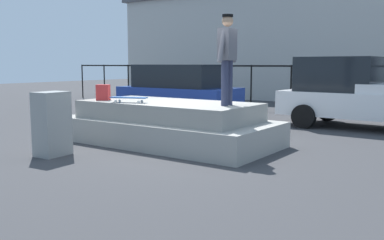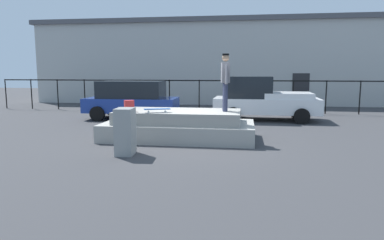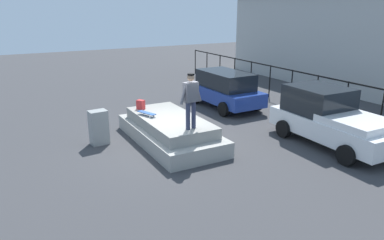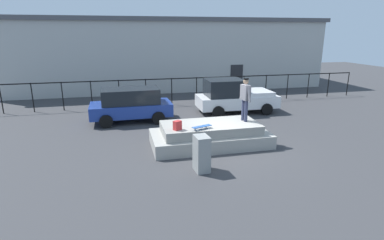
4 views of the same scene
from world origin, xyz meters
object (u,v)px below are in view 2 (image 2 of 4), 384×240
at_px(car_white_pickup_mid, 262,99).
at_px(utility_box, 125,132).
at_px(car_blue_hatchback_near, 132,99).
at_px(skateboard, 157,109).
at_px(backpack, 129,106).
at_px(skateboarder, 225,78).

height_order(car_white_pickup_mid, utility_box, car_white_pickup_mid).
xyz_separation_m(car_blue_hatchback_near, car_white_pickup_mid, (5.76, 0.50, 0.03)).
distance_m(skateboard, car_blue_hatchback_near, 5.47).
relative_size(skateboard, backpack, 2.30).
bearing_deg(skateboarder, car_white_pickup_mid, 73.85).
xyz_separation_m(car_white_pickup_mid, utility_box, (-3.79, -7.03, -0.33)).
distance_m(backpack, utility_box, 1.87).
relative_size(car_blue_hatchback_near, car_white_pickup_mid, 0.90).
relative_size(skateboard, car_blue_hatchback_near, 0.20).
distance_m(skateboarder, utility_box, 3.60).
xyz_separation_m(skateboard, car_white_pickup_mid, (3.35, 5.42, -0.07)).
distance_m(skateboarder, car_white_pickup_mid, 5.02).
bearing_deg(skateboard, backpack, 171.98).
bearing_deg(backpack, skateboarder, 161.68).
distance_m(car_blue_hatchback_near, utility_box, 6.82).
bearing_deg(car_blue_hatchback_near, backpack, -72.62).
bearing_deg(skateboard, car_white_pickup_mid, 58.25).
bearing_deg(car_white_pickup_mid, backpack, -128.86).
bearing_deg(car_blue_hatchback_near, utility_box, -73.23).
height_order(skateboard, car_blue_hatchback_near, car_blue_hatchback_near).
xyz_separation_m(backpack, car_white_pickup_mid, (4.26, 5.29, -0.15)).
distance_m(backpack, car_white_pickup_mid, 6.80).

